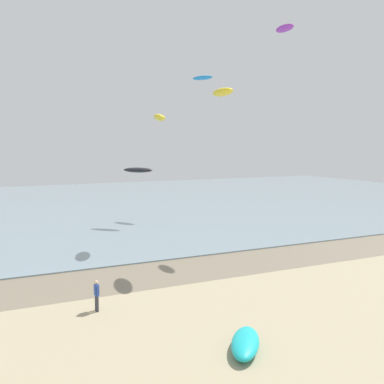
# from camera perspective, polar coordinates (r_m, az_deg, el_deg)

# --- Properties ---
(wet_sand_strip) EXTENTS (120.00, 6.14, 0.01)m
(wet_sand_strip) POSITION_cam_1_polar(r_m,az_deg,el_deg) (30.67, -15.41, -11.28)
(wet_sand_strip) COLOR #7A6D59
(wet_sand_strip) RESTS_ON ground
(sea) EXTENTS (160.00, 70.00, 0.10)m
(sea) POSITION_cam_1_polar(r_m,az_deg,el_deg) (67.74, -21.19, -1.97)
(sea) COLOR gray
(sea) RESTS_ON ground
(person_mid_beach) EXTENTS (0.22, 0.57, 1.71)m
(person_mid_beach) POSITION_cam_1_polar(r_m,az_deg,el_deg) (25.65, -11.90, -12.51)
(person_mid_beach) COLOR #383842
(person_mid_beach) RESTS_ON ground
(grounded_kite) EXTENTS (2.95, 3.43, 0.67)m
(grounded_kite) POSITION_cam_1_polar(r_m,az_deg,el_deg) (21.08, 6.72, -18.34)
(grounded_kite) COLOR #19B2B7
(grounded_kite) RESTS_ON ground
(kite_aloft_0) EXTENTS (1.94, 3.39, 0.83)m
(kite_aloft_0) POSITION_cam_1_polar(r_m,az_deg,el_deg) (40.60, -4.12, 9.32)
(kite_aloft_0) COLOR yellow
(kite_aloft_3) EXTENTS (0.94, 2.48, 0.71)m
(kite_aloft_3) POSITION_cam_1_polar(r_m,az_deg,el_deg) (42.51, 11.56, 19.51)
(kite_aloft_3) COLOR purple
(kite_aloft_4) EXTENTS (2.28, 3.16, 0.64)m
(kite_aloft_4) POSITION_cam_1_polar(r_m,az_deg,el_deg) (58.67, 1.33, 14.16)
(kite_aloft_4) COLOR #2384D1
(kite_aloft_5) EXTENTS (3.22, 3.20, 0.59)m
(kite_aloft_5) POSITION_cam_1_polar(r_m,az_deg,el_deg) (49.78, -6.82, 2.76)
(kite_aloft_5) COLOR black
(kite_aloft_7) EXTENTS (1.69, 3.51, 0.61)m
(kite_aloft_7) POSITION_cam_1_polar(r_m,az_deg,el_deg) (34.16, 3.87, 12.42)
(kite_aloft_7) COLOR yellow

